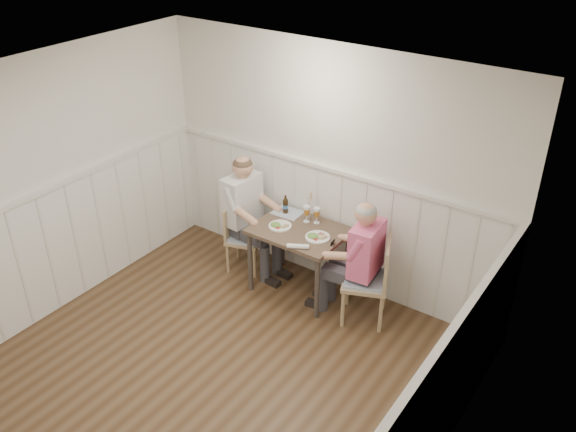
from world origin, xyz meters
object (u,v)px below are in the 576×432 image
(man_in_pink, at_px, (361,270))
(chair_right, at_px, (371,278))
(dining_table, at_px, (299,237))
(chair_left, at_px, (241,234))
(beer_bottle, at_px, (285,205))
(grass_vase, at_px, (309,206))
(diner_cream, at_px, (246,221))

(man_in_pink, bearing_deg, chair_right, 4.62)
(dining_table, bearing_deg, man_in_pink, -1.83)
(chair_right, height_order, chair_left, chair_right)
(chair_right, relative_size, chair_left, 1.17)
(chair_right, distance_m, man_in_pink, 0.13)
(chair_right, xyz_separation_m, man_in_pink, (-0.11, -0.01, 0.05))
(dining_table, bearing_deg, beer_bottle, 147.06)
(chair_left, relative_size, beer_bottle, 3.74)
(dining_table, bearing_deg, chair_left, -179.11)
(grass_vase, bearing_deg, diner_cream, -163.90)
(chair_right, xyz_separation_m, grass_vase, (-0.91, 0.26, 0.40))
(diner_cream, height_order, beer_bottle, diner_cream)
(chair_right, relative_size, man_in_pink, 0.70)
(chair_left, bearing_deg, beer_bottle, 24.98)
(man_in_pink, bearing_deg, diner_cream, 177.24)
(chair_right, bearing_deg, man_in_pink, -175.38)
(diner_cream, distance_m, grass_vase, 0.79)
(chair_left, relative_size, man_in_pink, 0.60)
(man_in_pink, bearing_deg, dining_table, 178.17)
(dining_table, relative_size, chair_right, 1.02)
(diner_cream, bearing_deg, beer_bottle, 19.49)
(dining_table, height_order, diner_cream, diner_cream)
(diner_cream, xyz_separation_m, beer_bottle, (0.43, 0.15, 0.27))
(dining_table, distance_m, beer_bottle, 0.42)
(dining_table, xyz_separation_m, diner_cream, (-0.74, 0.05, -0.08))
(chair_left, xyz_separation_m, beer_bottle, (0.46, 0.21, 0.42))
(beer_bottle, bearing_deg, dining_table, -32.94)
(man_in_pink, bearing_deg, grass_vase, 161.02)
(diner_cream, bearing_deg, chair_left, -112.29)
(man_in_pink, height_order, grass_vase, man_in_pink)
(chair_left, bearing_deg, dining_table, 0.89)
(beer_bottle, bearing_deg, chair_right, -10.44)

